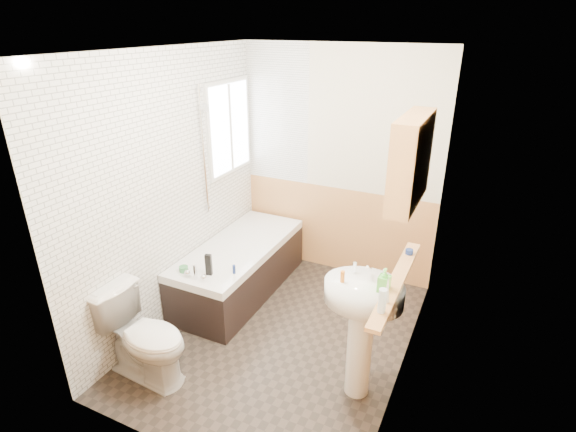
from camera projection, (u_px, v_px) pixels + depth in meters
The scene contains 26 objects.
floor at pixel (281, 335), 4.18m from camera, with size 2.80×2.80×0.00m, color #2A231E.
ceiling at pixel (279, 49), 3.18m from camera, with size 2.80×2.80×0.00m, color white.
wall_back at pixel (338, 165), 4.85m from camera, with size 2.20×0.02×2.50m, color beige.
wall_front at pixel (168, 300), 2.52m from camera, with size 2.20×0.02×2.50m, color beige.
wall_left at pixel (172, 191), 4.12m from camera, with size 0.02×2.80×2.50m, color beige.
wall_right at pixel (417, 237), 3.24m from camera, with size 0.02×2.80×2.50m, color beige.
wainscot_right at pixel (404, 322), 3.55m from camera, with size 0.01×2.80×1.00m, color tan.
wainscot_front at pixel (183, 398), 2.84m from camera, with size 2.20×0.01×1.00m, color tan.
wainscot_back at pixel (335, 229), 5.13m from camera, with size 2.20×0.01×1.00m, color tan.
tile_cladding_left at pixel (174, 191), 4.11m from camera, with size 0.01×2.80×2.50m, color white.
tile_return_back at pixel (277, 114), 4.91m from camera, with size 0.75×0.01×1.50m, color white.
window at pixel (230, 128), 4.73m from camera, with size 0.03×0.79×0.99m.
bathtub at pixel (240, 267), 4.76m from camera, with size 0.70×1.69×0.69m.
shower_riser at pixel (204, 141), 4.31m from camera, with size 0.11×0.09×1.28m.
toilet at pixel (144, 336), 3.57m from camera, with size 0.43×0.78×0.76m, color white.
sink at pixel (362, 317), 3.28m from camera, with size 0.58×0.47×1.11m.
pine_shelf at pixel (396, 281), 3.17m from camera, with size 0.10×1.24×0.03m, color tan.
medicine_cabinet at pixel (411, 161), 2.99m from camera, with size 0.17×0.67×0.61m.
foam_can at pixel (382, 301), 2.78m from camera, with size 0.05×0.05×0.17m, color silver.
green_bottle at pixel (387, 289), 2.87m from camera, with size 0.04×0.04×0.19m, color silver.
black_jar at pixel (409, 252), 3.50m from camera, with size 0.06×0.06×0.04m, color navy.
soap_bottle at pixel (384, 286), 3.06m from camera, with size 0.08×0.17×0.08m, color #59C647.
clear_bottle at pixel (342, 277), 3.16m from camera, with size 0.03×0.03×0.09m, color orange.
blue_gel at pixel (209, 265), 4.07m from camera, with size 0.06×0.04×0.20m, color black.
cream_jar at pixel (184, 269), 4.15m from camera, with size 0.08×0.08×0.05m, color #388447.
orange_bottle at pixel (234, 269), 4.11m from camera, with size 0.03×0.03×0.09m, color navy.
Camera 1 is at (1.52, -3.03, 2.69)m, focal length 28.00 mm.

